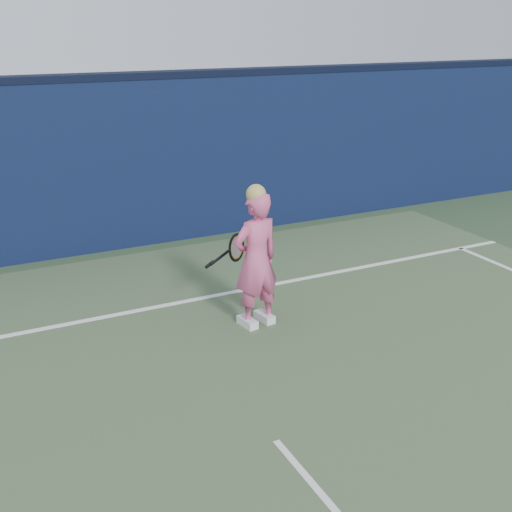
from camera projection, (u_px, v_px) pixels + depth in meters
backstop_wall at (104, 167)px, 9.54m from camera, size 24.00×0.40×2.50m
wall_cap at (96, 77)px, 9.09m from camera, size 24.00×0.42×0.10m
player at (256, 259)px, 7.15m from camera, size 0.62×0.46×1.66m
racket at (234, 249)px, 7.53m from camera, size 0.62×0.28×0.34m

